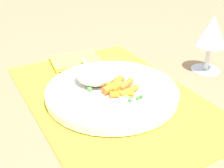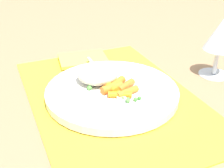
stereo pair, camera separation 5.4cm
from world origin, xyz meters
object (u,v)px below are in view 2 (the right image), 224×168
object	(u,v)px
carrot_portion	(118,88)
napkin	(83,59)
fork	(107,81)
wine_glass	(222,38)
plate	(112,92)
rice_mound	(98,73)

from	to	relation	value
carrot_portion	napkin	world-z (taller)	carrot_portion
fork	wine_glass	size ratio (longest dim) A/B	1.58
wine_glass	napkin	size ratio (longest dim) A/B	1.13
plate	napkin	xyz separation A→B (m)	(-0.19, 0.00, -0.00)
rice_mound	wine_glass	world-z (taller)	wine_glass
rice_mound	carrot_portion	world-z (taller)	rice_mound
carrot_portion	wine_glass	distance (m)	0.26
plate	rice_mound	size ratio (longest dim) A/B	3.09
plate	napkin	world-z (taller)	plate
carrot_portion	napkin	xyz separation A→B (m)	(-0.20, -0.00, -0.02)
fork	napkin	xyz separation A→B (m)	(-0.16, -0.00, -0.01)
rice_mound	napkin	xyz separation A→B (m)	(-0.15, 0.02, -0.03)
fork	wine_glass	bearing A→B (deg)	83.11
rice_mound	wine_glass	xyz separation A→B (m)	(0.04, 0.28, 0.05)
fork	carrot_portion	bearing A→B (deg)	6.10
rice_mound	fork	bearing A→B (deg)	50.69
plate	rice_mound	world-z (taller)	rice_mound
carrot_portion	napkin	distance (m)	0.20
carrot_portion	rice_mound	bearing A→B (deg)	-159.69
plate	rice_mound	bearing A→B (deg)	-159.52
fork	napkin	world-z (taller)	fork
plate	napkin	distance (m)	0.19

